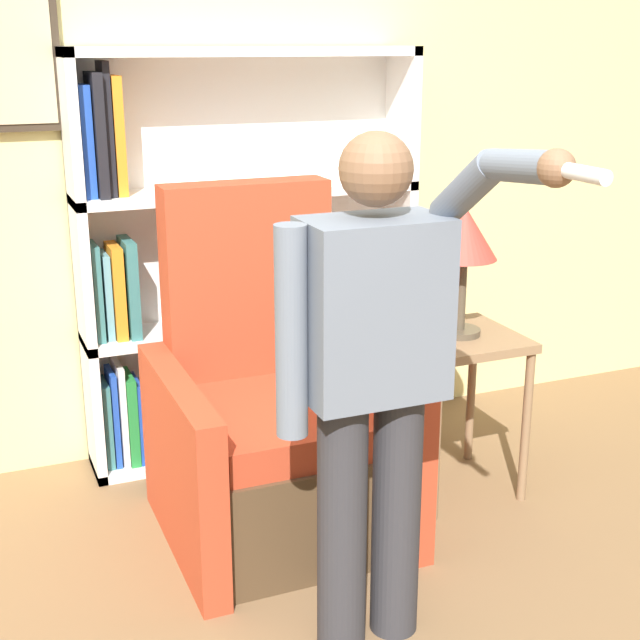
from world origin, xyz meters
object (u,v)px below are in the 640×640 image
side_table (457,362)px  bookcase (222,262)px  person_standing (374,372)px  table_lamp (463,239)px  armchair (273,429)px

side_table → bookcase: bearing=136.4°
person_standing → table_lamp: 1.08m
bookcase → armchair: bearing=-92.1°
bookcase → armchair: (-0.03, -0.70, -0.49)m
side_table → table_lamp: 0.51m
bookcase → table_lamp: 1.06m
table_lamp → bookcase: bearing=136.4°
armchair → side_table: 0.80m
bookcase → armchair: 0.86m
bookcase → table_lamp: bearing=-43.6°
person_standing → table_lamp: (0.75, 0.76, 0.17)m
armchair → person_standing: person_standing is taller
armchair → table_lamp: (0.78, -0.02, 0.67)m
side_table → armchair: bearing=178.4°
person_standing → side_table: (0.75, 0.76, -0.33)m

